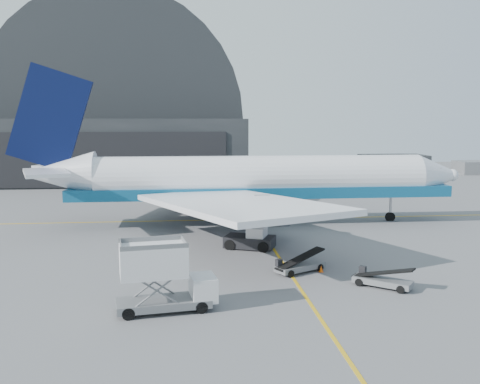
{
  "coord_description": "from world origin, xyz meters",
  "views": [
    {
      "loc": [
        -7.98,
        -42.82,
        12.06
      ],
      "look_at": [
        -2.48,
        11.67,
        4.5
      ],
      "focal_mm": 40.0,
      "sensor_mm": 36.0,
      "label": 1
    }
  ],
  "objects": [
    {
      "name": "ground",
      "position": [
        0.0,
        0.0,
        0.0
      ],
      "size": [
        200.0,
        200.0,
        0.0
      ],
      "primitive_type": "plane",
      "color": "#565659",
      "rests_on": "ground"
    },
    {
      "name": "traffic_cone",
      "position": [
        2.53,
        -2.65,
        0.24
      ],
      "size": [
        0.34,
        0.34,
        0.5
      ],
      "color": "#E04E07",
      "rests_on": "ground"
    },
    {
      "name": "distant_bldg_a",
      "position": [
        38.0,
        72.0,
        0.0
      ],
      "size": [
        14.0,
        8.0,
        4.0
      ],
      "primitive_type": "cube",
      "color": "black",
      "rests_on": "ground"
    },
    {
      "name": "belt_loader_a",
      "position": [
        0.8,
        -2.54,
        0.53
      ],
      "size": [
        4.37,
        3.28,
        1.7
      ],
      "rotation": [
        0.0,
        0.0,
        0.5
      ],
      "color": "slate",
      "rests_on": "ground"
    },
    {
      "name": "taxi_lines",
      "position": [
        0.0,
        12.67,
        0.01
      ],
      "size": [
        80.0,
        42.12,
        0.02
      ],
      "color": "gold",
      "rests_on": "ground"
    },
    {
      "name": "belt_loader_b",
      "position": [
        5.93,
        -6.84,
        0.52
      ],
      "size": [
        4.1,
        3.7,
        1.68
      ],
      "rotation": [
        0.0,
        0.0,
        -0.68
      ],
      "color": "slate",
      "rests_on": "ground"
    },
    {
      "name": "distant_bldg_b",
      "position": [
        55.0,
        68.0,
        0.0
      ],
      "size": [
        8.0,
        6.0,
        2.8
      ],
      "primitive_type": "cube",
      "color": "slate",
      "rests_on": "ground"
    },
    {
      "name": "airliner",
      "position": [
        -1.58,
        17.47,
        5.07
      ],
      "size": [
        51.68,
        50.11,
        18.14
      ],
      "color": "white",
      "rests_on": "ground"
    },
    {
      "name": "catering_truck",
      "position": [
        -9.58,
        -10.11,
        2.17
      ],
      "size": [
        6.5,
        3.21,
        4.28
      ],
      "rotation": [
        0.0,
        0.0,
        0.15
      ],
      "color": "slate",
      "rests_on": "ground"
    },
    {
      "name": "pushback_tug",
      "position": [
        -2.04,
        5.68,
        0.79
      ],
      "size": [
        5.14,
        4.04,
        2.1
      ],
      "rotation": [
        0.0,
        0.0,
        -0.38
      ],
      "color": "black",
      "rests_on": "ground"
    },
    {
      "name": "hangar",
      "position": [
        -22.0,
        64.95,
        9.54
      ],
      "size": [
        50.0,
        28.3,
        28.0
      ],
      "color": "black",
      "rests_on": "ground"
    }
  ]
}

